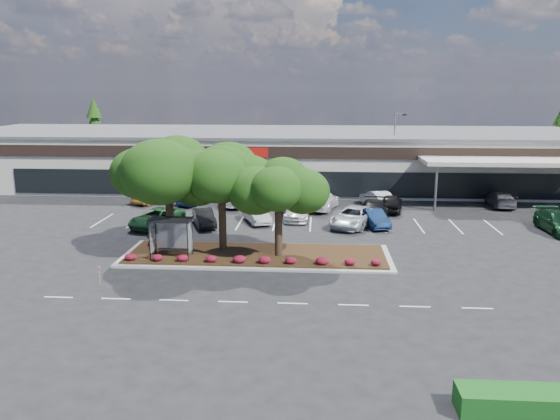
# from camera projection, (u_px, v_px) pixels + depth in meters

# --- Properties ---
(ground) EXTENTS (160.00, 160.00, 0.00)m
(ground) POSITION_uv_depth(u_px,v_px,m) (282.00, 278.00, 32.84)
(ground) COLOR black
(ground) RESTS_ON ground
(retail_store) EXTENTS (80.40, 25.20, 6.25)m
(retail_store) POSITION_uv_depth(u_px,v_px,m) (301.00, 157.00, 65.17)
(retail_store) COLOR beige
(retail_store) RESTS_ON ground
(landscape_island) EXTENTS (18.00, 6.00, 0.26)m
(landscape_island) POSITION_uv_depth(u_px,v_px,m) (257.00, 255.00, 36.84)
(landscape_island) COLOR #A5A5A0
(landscape_island) RESTS_ON ground
(lane_markings) EXTENTS (33.12, 20.06, 0.01)m
(lane_markings) POSITION_uv_depth(u_px,v_px,m) (289.00, 233.00, 43.00)
(lane_markings) COLOR silver
(lane_markings) RESTS_ON ground
(shrub_row) EXTENTS (17.00, 0.80, 0.50)m
(shrub_row) POSITION_uv_depth(u_px,v_px,m) (253.00, 259.00, 34.71)
(shrub_row) COLOR maroon
(shrub_row) RESTS_ON landscape_island
(bus_shelter) EXTENTS (2.75, 1.55, 2.59)m
(bus_shelter) POSITION_uv_depth(u_px,v_px,m) (171.00, 226.00, 35.71)
(bus_shelter) COLOR black
(bus_shelter) RESTS_ON landscape_island
(island_tree_west) EXTENTS (7.20, 7.20, 7.89)m
(island_tree_west) POSITION_uv_depth(u_px,v_px,m) (169.00, 193.00, 36.84)
(island_tree_west) COLOR #16360C
(island_tree_west) RESTS_ON landscape_island
(island_tree_mid) EXTENTS (6.60, 6.60, 7.32)m
(island_tree_mid) POSITION_uv_depth(u_px,v_px,m) (222.00, 196.00, 37.35)
(island_tree_mid) COLOR #16360C
(island_tree_mid) RESTS_ON landscape_island
(island_tree_east) EXTENTS (5.80, 5.80, 6.50)m
(island_tree_east) POSITION_uv_depth(u_px,v_px,m) (279.00, 208.00, 35.71)
(island_tree_east) COLOR #16360C
(island_tree_east) RESTS_ON landscape_island
(hedge_south_east) EXTENTS (6.00, 1.30, 0.90)m
(hedge_south_east) POSITION_uv_depth(u_px,v_px,m) (545.00, 403.00, 18.92)
(hedge_south_east) COLOR #114818
(hedge_south_east) RESTS_ON ground
(conifer_north_west) EXTENTS (4.40, 4.40, 10.00)m
(conifer_north_west) POSITION_uv_depth(u_px,v_px,m) (95.00, 132.00, 78.55)
(conifer_north_west) COLOR #16360C
(conifer_north_west) RESTS_ON ground
(conifer_north_east) EXTENTS (3.96, 3.96, 9.00)m
(conifer_north_east) POSITION_uv_depth(u_px,v_px,m) (559.00, 140.00, 72.43)
(conifer_north_east) COLOR #16360C
(conifer_north_east) RESTS_ON ground
(person_waiting) EXTENTS (0.76, 0.60, 1.82)m
(person_waiting) POSITION_uv_depth(u_px,v_px,m) (152.00, 241.00, 36.50)
(person_waiting) COLOR #594C47
(person_waiting) RESTS_ON landscape_island
(light_pole) EXTENTS (1.42, 0.73, 8.66)m
(light_pole) POSITION_uv_depth(u_px,v_px,m) (394.00, 158.00, 58.62)
(light_pole) COLOR #A5A5A0
(light_pole) RESTS_ON ground
(survey_stake) EXTENTS (0.08, 0.14, 1.08)m
(survey_stake) POSITION_uv_depth(u_px,v_px,m) (99.00, 273.00, 31.54)
(survey_stake) COLOR tan
(survey_stake) RESTS_ON ground
(car_0) EXTENTS (4.22, 5.92, 1.50)m
(car_0) POSITION_uv_depth(u_px,v_px,m) (157.00, 218.00, 44.80)
(car_0) COLOR #1C4B22
(car_0) RESTS_ON ground
(car_1) EXTENTS (2.84, 4.44, 1.38)m
(car_1) POSITION_uv_depth(u_px,v_px,m) (204.00, 218.00, 45.07)
(car_1) COLOR black
(car_1) RESTS_ON ground
(car_2) EXTENTS (3.03, 4.58, 1.43)m
(car_2) POSITION_uv_depth(u_px,v_px,m) (256.00, 214.00, 46.29)
(car_2) COLOR #BBBBBB
(car_2) RESTS_ON ground
(car_3) EXTENTS (2.15, 5.07, 1.46)m
(car_3) POSITION_uv_depth(u_px,v_px,m) (297.00, 211.00, 47.42)
(car_3) COLOR silver
(car_3) RESTS_ON ground
(car_4) EXTENTS (4.80, 6.38, 1.61)m
(car_4) POSITION_uv_depth(u_px,v_px,m) (354.00, 217.00, 44.92)
(car_4) COLOR #B0B5BC
(car_4) RESTS_ON ground
(car_5) EXTENTS (2.85, 5.98, 1.68)m
(car_5) POSITION_uv_depth(u_px,v_px,m) (374.00, 211.00, 46.86)
(car_5) COLOR black
(car_5) RESTS_ON ground
(car_6) EXTENTS (2.55, 4.52, 1.41)m
(car_6) POSITION_uv_depth(u_px,v_px,m) (374.00, 218.00, 44.90)
(car_6) COLOR navy
(car_6) RESTS_ON ground
(car_8) EXTENTS (2.51, 5.79, 1.66)m
(car_8) POSITION_uv_depth(u_px,v_px,m) (559.00, 222.00, 42.97)
(car_8) COLOR #1A4B26
(car_8) RESTS_ON ground
(car_9) EXTENTS (3.22, 4.70, 1.47)m
(car_9) POSITION_uv_depth(u_px,v_px,m) (152.00, 196.00, 54.13)
(car_9) COLOR brown
(car_9) RESTS_ON ground
(car_10) EXTENTS (2.50, 4.87, 1.59)m
(car_10) POSITION_uv_depth(u_px,v_px,m) (192.00, 196.00, 53.62)
(car_10) COLOR navy
(car_10) RESTS_ON ground
(car_11) EXTENTS (2.45, 5.49, 1.57)m
(car_11) POSITION_uv_depth(u_px,v_px,m) (236.00, 198.00, 52.89)
(car_11) COLOR silver
(car_11) RESTS_ON ground
(car_12) EXTENTS (3.24, 5.11, 1.38)m
(car_12) POSITION_uv_depth(u_px,v_px,m) (295.00, 204.00, 50.56)
(car_12) COLOR #5A5B62
(car_12) RESTS_ON ground
(car_13) EXTENTS (3.76, 6.24, 1.69)m
(car_13) POSITION_uv_depth(u_px,v_px,m) (322.00, 200.00, 51.36)
(car_13) COLOR white
(car_13) RESTS_ON ground
(car_14) EXTENTS (3.20, 5.09, 1.58)m
(car_14) POSITION_uv_depth(u_px,v_px,m) (377.00, 199.00, 52.36)
(car_14) COLOR silver
(car_14) RESTS_ON ground
(car_15) EXTENTS (2.73, 5.03, 1.62)m
(car_15) POSITION_uv_depth(u_px,v_px,m) (391.00, 203.00, 50.38)
(car_15) COLOR black
(car_15) RESTS_ON ground
(car_17) EXTENTS (2.45, 5.28, 1.49)m
(car_17) POSITION_uv_depth(u_px,v_px,m) (500.00, 199.00, 52.54)
(car_17) COLOR #535259
(car_17) RESTS_ON ground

